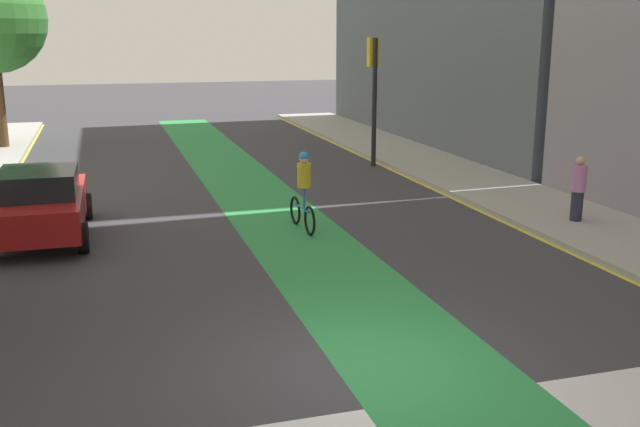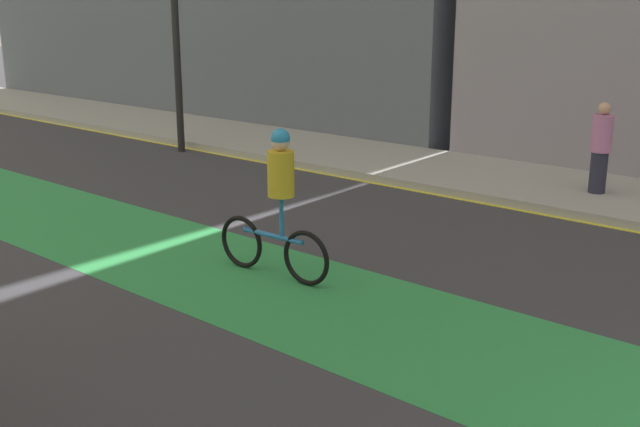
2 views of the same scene
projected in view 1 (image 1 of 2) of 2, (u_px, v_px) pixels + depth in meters
ground_plane at (361, 367)px, 9.98m from camera, size 120.00×120.00×0.00m
bike_lane_paint at (418, 359)px, 10.21m from camera, size 2.40×60.00×0.01m
traffic_signal_far_right at (374, 77)px, 24.42m from camera, size 0.35×0.52×4.30m
car_red_left_far at (41, 203)px, 16.07m from camera, size 2.08×4.23×1.57m
cyclist_in_lane at (303, 190)px, 16.64m from camera, size 0.32×1.73×1.86m
pedestrian_sidewalk_right_a at (578, 188)px, 16.99m from camera, size 0.34×0.34×1.53m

